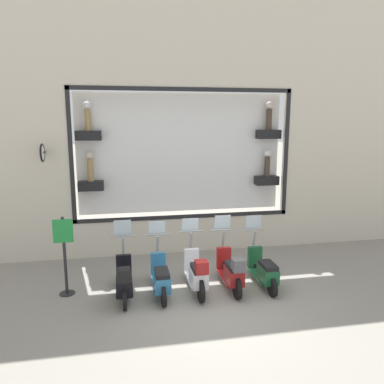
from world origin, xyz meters
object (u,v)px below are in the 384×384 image
scooter_green_0 (264,270)px  shop_sign_post (64,253)px  scooter_black_4 (124,280)px  scooter_red_1 (231,271)px  scooter_white_2 (197,273)px  scooter_teal_3 (161,278)px

scooter_green_0 → shop_sign_post: (0.43, 4.75, 0.61)m
scooter_black_4 → shop_sign_post: shop_sign_post is taller
scooter_green_0 → scooter_red_1: (-0.05, 0.85, 0.06)m
scooter_red_1 → scooter_white_2: (0.00, 0.85, 0.01)m
scooter_black_4 → shop_sign_post: bearing=69.9°
scooter_teal_3 → scooter_black_4: (-0.06, 0.85, 0.04)m
scooter_green_0 → shop_sign_post: size_ratio=0.95×
scooter_black_4 → shop_sign_post: (0.49, 1.35, 0.57)m
scooter_white_2 → shop_sign_post: shop_sign_post is taller
scooter_white_2 → shop_sign_post: size_ratio=0.96×
scooter_white_2 → scooter_black_4: scooter_black_4 is taller
scooter_green_0 → scooter_black_4: 3.41m
scooter_green_0 → scooter_black_4: scooter_black_4 is taller
scooter_red_1 → scooter_black_4: (-0.01, 2.55, -0.02)m
scooter_teal_3 → shop_sign_post: shop_sign_post is taller
shop_sign_post → scooter_green_0: bearing=-95.2°
scooter_teal_3 → shop_sign_post: (0.43, 2.20, 0.61)m
shop_sign_post → scooter_black_4: bearing=-110.1°
scooter_green_0 → shop_sign_post: shop_sign_post is taller
scooter_white_2 → scooter_black_4: bearing=90.4°
scooter_red_1 → shop_sign_post: bearing=82.9°
scooter_red_1 → shop_sign_post: 3.97m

